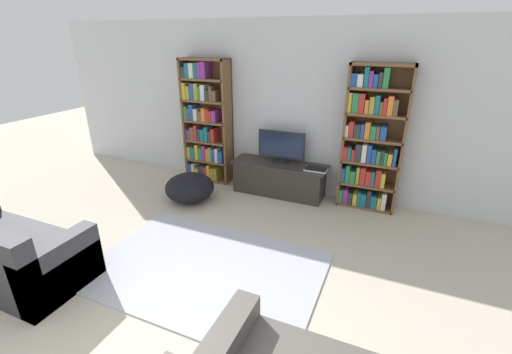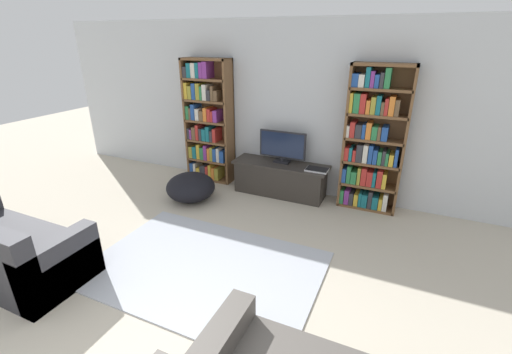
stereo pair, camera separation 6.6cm
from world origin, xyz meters
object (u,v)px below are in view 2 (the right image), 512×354
(laptop, at_px, (317,170))
(television, at_px, (282,146))
(tv_stand, at_px, (280,179))
(couch_left_sectional, at_px, (5,251))
(beanbag_ottoman, at_px, (191,187))
(bookshelf_right, at_px, (372,143))
(bookshelf_left, at_px, (208,123))

(laptop, bearing_deg, television, 168.37)
(tv_stand, distance_m, couch_left_sectional, 3.60)
(beanbag_ottoman, bearing_deg, bookshelf_right, 19.75)
(couch_left_sectional, bearing_deg, television, 58.67)
(bookshelf_left, bearing_deg, bookshelf_right, -0.00)
(bookshelf_right, height_order, couch_left_sectional, bookshelf_right)
(bookshelf_left, height_order, tv_stand, bookshelf_left)
(bookshelf_left, distance_m, couch_left_sectional, 3.29)
(television, distance_m, laptop, 0.66)
(bookshelf_left, xyz_separation_m, laptop, (1.96, -0.17, -0.47))
(television, relative_size, laptop, 2.27)
(bookshelf_left, distance_m, television, 1.38)
(television, bearing_deg, tv_stand, -90.00)
(tv_stand, bearing_deg, beanbag_ottoman, -146.53)
(bookshelf_left, height_order, beanbag_ottoman, bookshelf_left)
(bookshelf_right, bearing_deg, bookshelf_left, 180.00)
(bookshelf_left, bearing_deg, beanbag_ottoman, -77.31)
(couch_left_sectional, xyz_separation_m, beanbag_ottoman, (0.73, 2.28, -0.07))
(laptop, height_order, couch_left_sectional, couch_left_sectional)
(bookshelf_right, bearing_deg, laptop, -166.11)
(tv_stand, relative_size, beanbag_ottoman, 2.02)
(television, bearing_deg, bookshelf_left, 177.89)
(laptop, xyz_separation_m, beanbag_ottoman, (-1.76, -0.71, -0.32))
(bookshelf_left, bearing_deg, laptop, -5.04)
(tv_stand, bearing_deg, bookshelf_right, 4.96)
(television, bearing_deg, laptop, -11.63)
(television, distance_m, beanbag_ottoman, 1.54)
(bookshelf_right, relative_size, television, 2.75)
(bookshelf_right, height_order, television, bookshelf_right)
(tv_stand, distance_m, laptop, 0.66)
(laptop, bearing_deg, bookshelf_right, 13.89)
(bookshelf_left, distance_m, laptop, 2.02)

